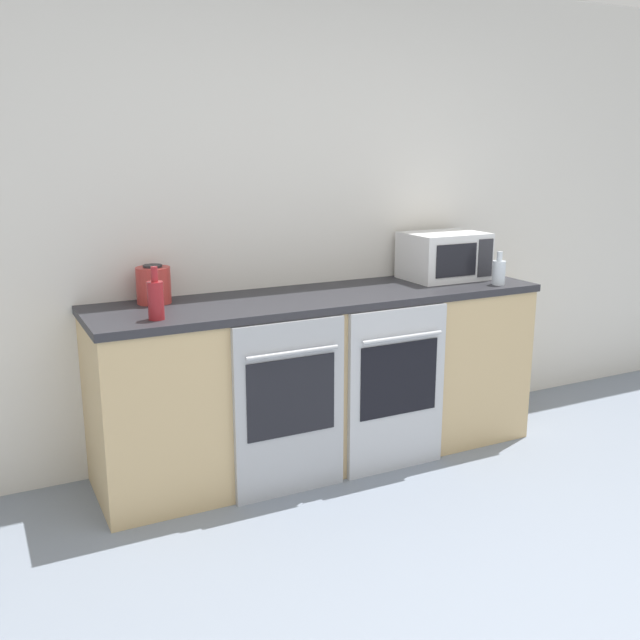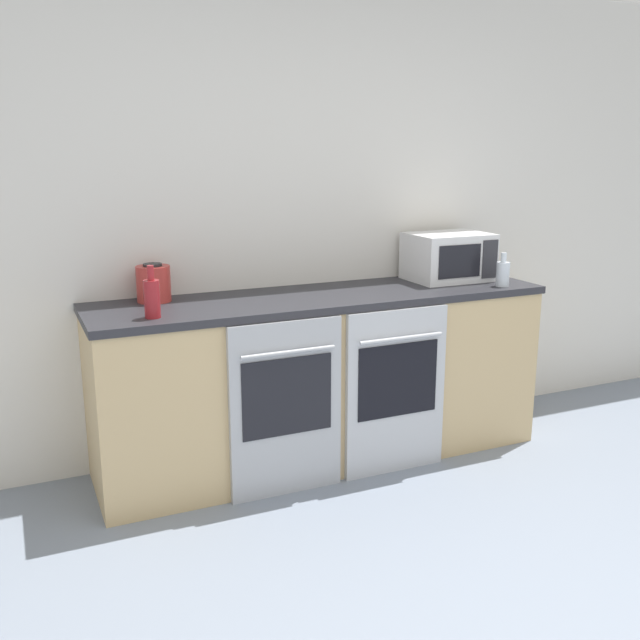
{
  "view_description": "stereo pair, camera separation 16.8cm",
  "coord_description": "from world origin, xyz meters",
  "px_view_note": "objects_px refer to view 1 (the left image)",
  "views": [
    {
      "loc": [
        -1.68,
        -1.34,
        1.69
      ],
      "look_at": [
        -0.01,
        1.97,
        0.79
      ],
      "focal_mm": 40.0,
      "sensor_mm": 36.0,
      "label": 1
    },
    {
      "loc": [
        -1.53,
        -1.41,
        1.69
      ],
      "look_at": [
        -0.01,
        1.97,
        0.79
      ],
      "focal_mm": 40.0,
      "sensor_mm": 36.0,
      "label": 2
    }
  ],
  "objects_px": {
    "oven_left": "(290,409)",
    "kettle": "(154,285)",
    "bottle_clear": "(499,272)",
    "oven_right": "(397,390)",
    "microwave": "(444,256)",
    "bottle_red": "(156,299)"
  },
  "relations": [
    {
      "from": "kettle",
      "to": "bottle_red",
      "type": "bearing_deg",
      "value": -102.43
    },
    {
      "from": "kettle",
      "to": "oven_right",
      "type": "bearing_deg",
      "value": -24.03
    },
    {
      "from": "bottle_red",
      "to": "kettle",
      "type": "height_order",
      "value": "bottle_red"
    },
    {
      "from": "bottle_clear",
      "to": "microwave",
      "type": "bearing_deg",
      "value": 119.54
    },
    {
      "from": "bottle_red",
      "to": "kettle",
      "type": "distance_m",
      "value": 0.36
    },
    {
      "from": "microwave",
      "to": "bottle_red",
      "type": "height_order",
      "value": "microwave"
    },
    {
      "from": "oven_left",
      "to": "bottle_clear",
      "type": "height_order",
      "value": "bottle_clear"
    },
    {
      "from": "oven_left",
      "to": "kettle",
      "type": "xyz_separation_m",
      "value": [
        -0.51,
        0.5,
        0.57
      ]
    },
    {
      "from": "bottle_red",
      "to": "kettle",
      "type": "xyz_separation_m",
      "value": [
        0.08,
        0.35,
        -0.0
      ]
    },
    {
      "from": "oven_left",
      "to": "kettle",
      "type": "distance_m",
      "value": 0.92
    },
    {
      "from": "bottle_clear",
      "to": "oven_right",
      "type": "bearing_deg",
      "value": -171.36
    },
    {
      "from": "oven_right",
      "to": "bottle_red",
      "type": "height_order",
      "value": "bottle_red"
    },
    {
      "from": "oven_right",
      "to": "microwave",
      "type": "bearing_deg",
      "value": 35.55
    },
    {
      "from": "oven_right",
      "to": "microwave",
      "type": "height_order",
      "value": "microwave"
    },
    {
      "from": "kettle",
      "to": "microwave",
      "type": "bearing_deg",
      "value": -3.3
    },
    {
      "from": "bottle_red",
      "to": "bottle_clear",
      "type": "bearing_deg",
      "value": -1.12
    },
    {
      "from": "bottle_red",
      "to": "microwave",
      "type": "bearing_deg",
      "value": 8.21
    },
    {
      "from": "kettle",
      "to": "bottle_clear",
      "type": "bearing_deg",
      "value": -11.88
    },
    {
      "from": "oven_left",
      "to": "bottle_red",
      "type": "height_order",
      "value": "bottle_red"
    },
    {
      "from": "oven_left",
      "to": "microwave",
      "type": "height_order",
      "value": "microwave"
    },
    {
      "from": "oven_right",
      "to": "bottle_red",
      "type": "xyz_separation_m",
      "value": [
        -1.21,
        0.15,
        0.57
      ]
    },
    {
      "from": "oven_left",
      "to": "oven_right",
      "type": "distance_m",
      "value": 0.62
    }
  ]
}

